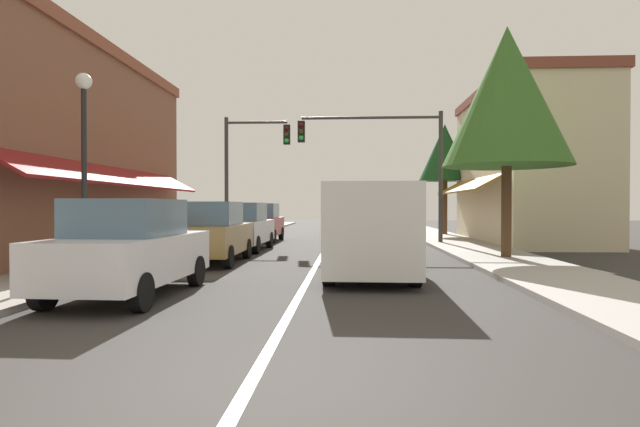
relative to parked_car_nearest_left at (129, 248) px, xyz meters
The scene contains 16 objects.
ground_plane 13.29m from the parked_car_nearest_left, 76.67° to the left, with size 80.00×80.00×0.00m, color #33302D.
sidewalk_left 13.16m from the parked_car_nearest_left, 100.72° to the left, with size 2.60×56.00×0.12m, color gray.
sidewalk_right 15.50m from the parked_car_nearest_left, 56.45° to the left, with size 2.60×56.00×0.12m, color #A39E99.
lane_center_stripe 13.29m from the parked_car_nearest_left, 76.67° to the left, with size 0.14×52.00×0.01m, color silver.
storefront_left_block 9.67m from the parked_car_nearest_left, 132.19° to the left, with size 6.35×14.20×6.90m.
storefront_right_block 19.22m from the parked_car_nearest_left, 51.50° to the left, with size 5.32×10.20×6.95m.
parked_car_nearest_left is the anchor object (origin of this frame).
parked_car_second_left 5.65m from the parked_car_nearest_left, 90.03° to the left, with size 1.83×4.12×1.77m.
parked_car_third_left 10.01m from the parked_car_nearest_left, 89.91° to the left, with size 1.86×4.14×1.77m.
parked_car_far_left 15.04m from the parked_car_nearest_left, 90.60° to the left, with size 1.78×4.10×1.77m.
van_in_lane 5.44m from the parked_car_nearest_left, 34.77° to the left, with size 2.07×5.21×2.12m.
traffic_signal_mast_arm 14.77m from the parked_car_nearest_left, 66.85° to the left, with size 6.17×0.50×5.68m.
traffic_signal_left_corner 15.23m from the parked_car_nearest_left, 92.91° to the left, with size 3.09×0.50×5.78m.
street_lamp_left_near 3.64m from the parked_car_nearest_left, 132.15° to the left, with size 0.36×0.36×4.60m.
tree_right_near 11.79m from the parked_car_nearest_left, 38.17° to the left, with size 3.82×3.82×7.05m.
tree_right_far 22.38m from the parked_car_nearest_left, 65.29° to the left, with size 2.82×2.82×6.15m.
Camera 1 is at (0.92, -4.22, 1.64)m, focal length 29.62 mm.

